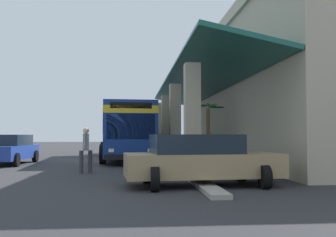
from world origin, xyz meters
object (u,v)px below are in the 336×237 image
at_px(parked_sedan_tan, 201,160).
at_px(parked_sedan_charcoal, 5,146).
at_px(potted_palm, 208,149).
at_px(transit_bus, 125,128).
at_px(parked_sedan_blue, 9,149).
at_px(pedestrian, 86,147).

height_order(parked_sedan_tan, parked_sedan_charcoal, same).
bearing_deg(potted_palm, transit_bus, -137.43).
height_order(parked_sedan_tan, parked_sedan_blue, same).
bearing_deg(parked_sedan_tan, parked_sedan_charcoal, -145.87).
relative_size(parked_sedan_tan, pedestrian, 2.61).
xyz_separation_m(transit_bus, pedestrian, (8.36, -1.28, -0.87)).
bearing_deg(transit_bus, parked_sedan_tan, 11.12).
distance_m(parked_sedan_blue, pedestrian, 6.53).
relative_size(parked_sedan_charcoal, potted_palm, 1.45).
relative_size(parked_sedan_blue, potted_palm, 1.45).
height_order(parked_sedan_blue, potted_palm, potted_palm).
bearing_deg(transit_bus, pedestrian, -8.73).
distance_m(parked_sedan_charcoal, parked_sedan_blue, 6.56).
xyz_separation_m(parked_sedan_tan, parked_sedan_charcoal, (-15.13, -10.25, 0.00)).
xyz_separation_m(parked_sedan_tan, parked_sedan_blue, (-8.94, -8.10, 0.00)).
height_order(transit_bus, parked_sedan_charcoal, transit_bus).
height_order(parked_sedan_charcoal, pedestrian, pedestrian).
height_order(parked_sedan_tan, potted_palm, potted_palm).
bearing_deg(parked_sedan_tan, parked_sedan_blue, -137.80).
height_order(parked_sedan_blue, pedestrian, pedestrian).
distance_m(parked_sedan_tan, parked_sedan_charcoal, 18.28).
distance_m(parked_sedan_tan, pedestrian, 5.55).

